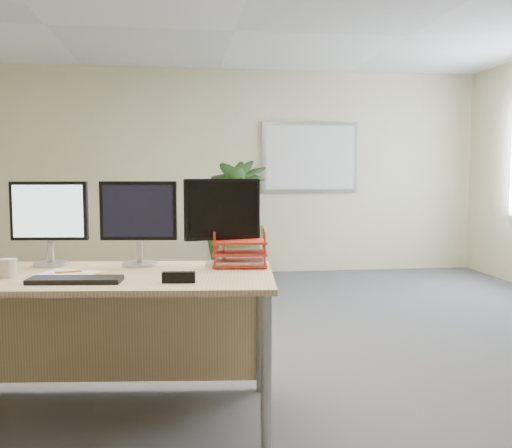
{
  "coord_description": "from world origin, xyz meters",
  "views": [
    {
      "loc": [
        -0.53,
        -3.58,
        1.34
      ],
      "look_at": [
        -0.01,
        0.35,
        0.99
      ],
      "focal_mm": 40.0,
      "sensor_mm": 36.0,
      "label": 1
    }
  ],
  "objects": [
    {
      "name": "floor",
      "position": [
        0.0,
        0.0,
        0.0
      ],
      "size": [
        8.0,
        8.0,
        0.0
      ],
      "primitive_type": "plane",
      "color": "#454449",
      "rests_on": "ground"
    },
    {
      "name": "back_wall",
      "position": [
        0.0,
        4.0,
        1.35
      ],
      "size": [
        7.0,
        0.04,
        2.7
      ],
      "primitive_type": "cube",
      "color": "beige",
      "rests_on": "floor"
    },
    {
      "name": "whiteboard",
      "position": [
        1.2,
        3.97,
        1.55
      ],
      "size": [
        1.3,
        0.04,
        0.95
      ],
      "color": "#B5B5BA",
      "rests_on": "back_wall"
    },
    {
      "name": "desk",
      "position": [
        -1.07,
        -0.36,
        0.63
      ],
      "size": [
        2.17,
        1.09,
        0.8
      ],
      "color": "tan",
      "rests_on": "floor"
    },
    {
      "name": "floor_plant",
      "position": [
        0.12,
        3.29,
        0.75
      ],
      "size": [
        1.1,
        1.1,
        1.5
      ],
      "primitive_type": "imported",
      "rotation": [
        0.0,
        0.0,
        -0.4
      ],
      "color": "#163513",
      "rests_on": "floor"
    },
    {
      "name": "monitor_left",
      "position": [
        -1.28,
        -0.17,
        1.08
      ],
      "size": [
        0.44,
        0.2,
        0.49
      ],
      "color": "#A7A7AB",
      "rests_on": "desk"
    },
    {
      "name": "monitor_right",
      "position": [
        -0.77,
        -0.24,
        1.08
      ],
      "size": [
        0.44,
        0.2,
        0.49
      ],
      "color": "#A7A7AB",
      "rests_on": "desk"
    },
    {
      "name": "monitor_dark",
      "position": [
        -0.29,
        -0.31,
        1.09
      ],
      "size": [
        0.45,
        0.21,
        0.51
      ],
      "color": "#A7A7AB",
      "rests_on": "desk"
    },
    {
      "name": "keyboard",
      "position": [
        -1.05,
        -0.71,
        0.82
      ],
      "size": [
        0.47,
        0.2,
        0.03
      ],
      "primitive_type": "cube",
      "rotation": [
        0.0,
        0.0,
        -0.1
      ],
      "color": "black",
      "rests_on": "desk"
    },
    {
      "name": "coffee_mug",
      "position": [
        -1.42,
        -0.53,
        0.85
      ],
      "size": [
        0.12,
        0.09,
        0.1
      ],
      "color": "silver",
      "rests_on": "desk"
    },
    {
      "name": "spiral_notebook",
      "position": [
        -1.12,
        -0.51,
        0.81
      ],
      "size": [
        0.35,
        0.31,
        0.01
      ],
      "primitive_type": "cube",
      "rotation": [
        0.0,
        0.0,
        -0.4
      ],
      "color": "white",
      "rests_on": "desk"
    },
    {
      "name": "orange_pen",
      "position": [
        -1.12,
        -0.5,
        0.82
      ],
      "size": [
        0.14,
        0.04,
        0.01
      ],
      "primitive_type": "cylinder",
      "rotation": [
        0.0,
        1.57,
        0.23
      ],
      "color": "orange",
      "rests_on": "spiral_notebook"
    },
    {
      "name": "yellow_highlighter",
      "position": [
        -0.91,
        -0.58,
        0.81
      ],
      "size": [
        0.13,
        0.05,
        0.02
      ],
      "primitive_type": "cylinder",
      "rotation": [
        0.0,
        1.57,
        -0.24
      ],
      "color": "yellow",
      "rests_on": "desk"
    },
    {
      "name": "letter_tray",
      "position": [
        -0.19,
        -0.34,
        0.87
      ],
      "size": [
        0.33,
        0.26,
        0.15
      ],
      "color": "#B62516",
      "rests_on": "desk"
    },
    {
      "name": "stapler",
      "position": [
        -0.54,
        -0.79,
        0.83
      ],
      "size": [
        0.17,
        0.06,
        0.05
      ],
      "primitive_type": "cube",
      "rotation": [
        0.0,
        0.0,
        -0.1
      ],
      "color": "black",
      "rests_on": "desk"
    }
  ]
}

